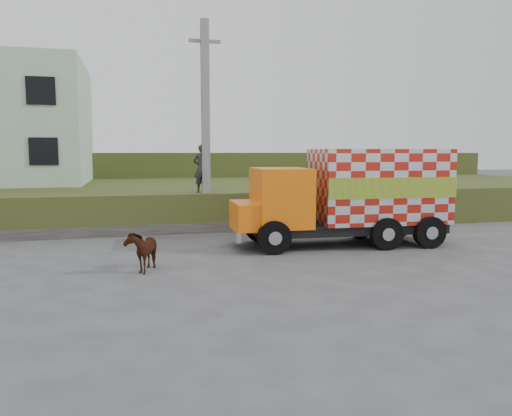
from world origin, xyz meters
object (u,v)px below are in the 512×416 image
object	(u,v)px
cow	(143,250)
utility_pole	(206,125)
pedestrian	(202,168)
cargo_truck	(351,196)

from	to	relation	value
cow	utility_pole	bearing A→B (deg)	85.50
pedestrian	cow	bearing A→B (deg)	77.85
utility_pole	pedestrian	distance (m)	1.66
utility_pole	cargo_truck	xyz separation A→B (m)	(4.24, -3.97, -2.44)
cargo_truck	cow	bearing A→B (deg)	-160.11
utility_pole	pedestrian	xyz separation A→B (m)	(-0.13, 0.20, -1.64)
cargo_truck	cow	world-z (taller)	cargo_truck
utility_pole	cargo_truck	size ratio (longest dim) A/B	1.11
cow	cargo_truck	bearing A→B (deg)	35.53
cow	pedestrian	distance (m)	6.98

